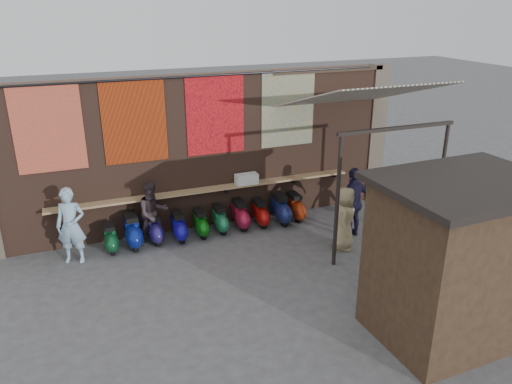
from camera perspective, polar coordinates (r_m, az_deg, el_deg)
ground at (r=11.44m, az=-1.96°, el=-8.76°), size 70.00×70.00×0.00m
brick_wall at (r=13.03m, az=-6.08°, el=4.54°), size 10.00×0.40×4.00m
pier_right at (r=15.19m, az=13.25°, el=6.50°), size 0.50×0.50×4.00m
eating_counter at (r=12.98m, az=-5.49°, el=0.30°), size 8.00×0.32×0.05m
shelf_box at (r=13.21m, az=-1.08°, el=1.51°), size 0.60×0.29×0.27m
tapestry_redgold at (r=12.15m, az=-22.65°, el=6.68°), size 1.50×0.02×2.00m
tapestry_sun at (r=12.25m, az=-13.72°, el=7.81°), size 1.50×0.02×2.00m
tapestry_orange at (r=12.66m, az=-4.66°, el=8.77°), size 1.50×0.02×2.00m
tapestry_multi at (r=13.36m, az=3.67°, el=9.46°), size 1.50×0.02×2.00m
hang_rail at (r=12.39m, az=-6.15°, el=13.06°), size 9.50×0.06×0.06m
scooter_stool_0 at (r=12.55m, az=-16.30°, el=-5.07°), size 0.32×0.70×0.67m
scooter_stool_1 at (r=12.58m, az=-13.93°, el=-4.37°), size 0.39×0.87×0.83m
scooter_stool_2 at (r=12.72m, az=-11.50°, el=-4.13°), size 0.34×0.76×0.72m
scooter_stool_3 at (r=12.73m, az=-8.82°, el=-3.95°), size 0.33×0.74×0.71m
scooter_stool_4 at (r=12.88m, az=-6.36°, el=-3.61°), size 0.32×0.71×0.67m
scooter_stool_5 at (r=13.06m, az=-4.15°, el=-3.14°), size 0.32×0.71×0.68m
scooter_stool_6 at (r=13.22m, az=-1.85°, el=-2.63°), size 0.35×0.78×0.74m
scooter_stool_7 at (r=13.38m, az=0.46°, el=-2.46°), size 0.32×0.72×0.68m
scooter_stool_8 at (r=13.52m, az=2.80°, el=-1.96°), size 0.38×0.84×0.80m
scooter_stool_9 at (r=13.76m, az=4.49°, el=-1.72°), size 0.35×0.77×0.73m
diner_left at (r=12.10m, az=-20.39°, el=-3.63°), size 0.76×0.62×1.80m
diner_right at (r=12.49m, az=-11.69°, el=-2.38°), size 0.89×0.76×1.61m
shopper_navy at (r=12.80m, az=11.08°, el=-1.19°), size 1.16×0.75×1.84m
shopper_grey at (r=13.25m, az=18.41°, el=-1.89°), size 0.99×0.58×1.52m
shopper_tan at (r=12.16m, az=10.08°, el=-3.01°), size 0.85×0.92×1.58m
market_stall at (r=9.44m, az=21.91°, el=-7.54°), size 2.68×2.04×2.83m
stall_roof at (r=8.86m, az=23.19°, el=0.89°), size 3.00×2.35×0.12m
stall_sign at (r=9.82m, az=18.35°, el=-1.80°), size 1.20×0.08×0.50m
stall_shelf at (r=10.24m, az=17.70°, el=-7.06°), size 2.17×0.17×0.06m
awning_canvas at (r=12.48m, az=11.96°, el=10.78°), size 3.20×3.28×0.97m
awning_ledger at (r=13.76m, az=8.41°, el=13.63°), size 3.30×0.08×0.12m
awning_header at (r=11.38m, az=15.88°, el=7.03°), size 3.00×0.08×0.08m
awning_post_left at (r=11.08m, az=9.28°, el=-1.14°), size 0.09×0.09×3.10m
awning_post_right at (r=12.68m, az=20.27°, el=0.68°), size 0.09×0.09×3.10m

